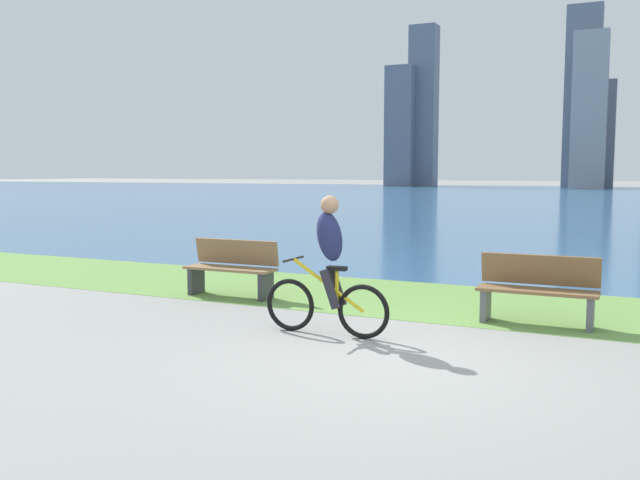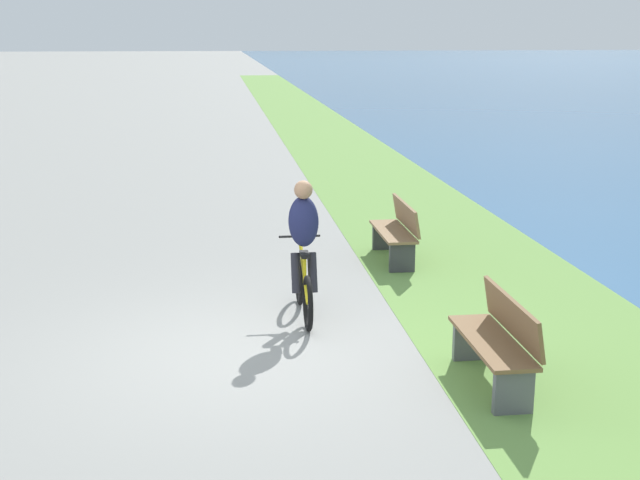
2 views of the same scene
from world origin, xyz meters
name	(u,v)px [view 2 (image 2 of 2)]	position (x,y,z in m)	size (l,w,h in m)	color
ground_plane	(245,353)	(0.00, 0.00, 0.00)	(300.00, 300.00, 0.00)	gray
grass_strip_bayside	(549,339)	(0.00, 3.44, 0.00)	(120.00, 3.11, 0.01)	#6B9947
cyclist_lead	(304,251)	(-1.09, 0.76, 0.84)	(1.63, 0.52, 1.69)	black
bench_near_path	(498,341)	(1.13, 2.43, 0.45)	(1.50, 0.47, 0.90)	brown
bench_far_along_path	(397,231)	(-3.54, 2.44, 0.45)	(1.50, 0.47, 0.90)	olive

